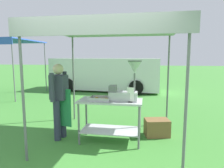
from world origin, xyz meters
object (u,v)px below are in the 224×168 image
Objects in this scene: supply_crate at (157,127)px; van_white at (106,74)px; menu_sign at (130,96)px; vendor at (59,97)px; donut_cart at (110,112)px; donut_fryer at (126,86)px; stall_canopy at (111,32)px; neighbour_tent at (1,42)px; donut_tray at (100,99)px.

van_white is (-2.34, 5.93, 0.69)m from supply_crate.
vendor is at bearing 175.86° from menu_sign.
donut_cart is at bearing 1.81° from vendor.
donut_cart is 0.63m from donut_fryer.
vendor is at bearing -87.48° from van_white.
stall_canopy is 0.90× the size of neighbour_tent.
menu_sign is at bearing -74.69° from van_white.
neighbour_tent is at bearing 145.29° from donut_fryer.
supply_crate is (0.97, 0.36, -2.06)m from stall_canopy.
menu_sign is (0.10, -0.14, -0.17)m from donut_fryer.
menu_sign is (0.42, -0.14, 0.37)m from donut_cart.
van_white is 5.15m from neighbour_tent.
donut_tray is at bearing -79.66° from van_white.
neighbour_tent reaches higher than van_white.
stall_canopy is at bearing -159.51° from supply_crate.
supply_crate is at bearing 35.70° from donut_fryer.
menu_sign is (0.42, -0.24, -1.24)m from stall_canopy.
van_white is (-1.79, 6.53, -0.13)m from menu_sign.
donut_cart is 1.17m from supply_crate.
donut_fryer is 7.53m from neighbour_tent.
neighbour_tent is (-4.41, -2.17, 1.55)m from van_white.
donut_fryer is 1.36× the size of supply_crate.
vendor is 2.73× the size of supply_crate.
van_white is at bearing 105.31° from menu_sign.
stall_canopy is 2.31m from supply_crate.
menu_sign is (0.61, -0.08, 0.10)m from donut_tray.
van_white is at bearing 104.82° from donut_fryer.
donut_tray is at bearing -37.48° from neighbour_tent.
donut_fryer is at bearing 1.15° from vendor.
donut_fryer is 0.50× the size of vendor.
stall_canopy reaches higher than donut_tray.
menu_sign is 0.05× the size of van_white.
stall_canopy is at bearing 6.94° from vendor.
stall_canopy reaches higher than menu_sign.
donut_fryer is at bearing -1.08° from donut_cart.
menu_sign is 0.49× the size of supply_crate.
stall_canopy is at bearing 150.06° from menu_sign.
menu_sign reaches higher than supply_crate.
donut_fryer is 1.27m from supply_crate.
stall_canopy is 1.70× the size of vendor.
stall_canopy is 2.13× the size of donut_cart.
van_white is at bearing 26.18° from neighbour_tent.
vendor is (-1.41, -0.03, -0.28)m from donut_fryer.
supply_crate is at bearing -29.11° from neighbour_tent.
neighbour_tent is at bearing 144.50° from stall_canopy.
vendor is (-1.09, -0.03, 0.27)m from donut_cart.
donut_tray is at bearing -155.72° from supply_crate.
van_white is (-1.37, 6.39, 0.24)m from donut_cart.
van_white is at bearing 102.10° from donut_cart.
stall_canopy is 6.56× the size of donut_tray.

